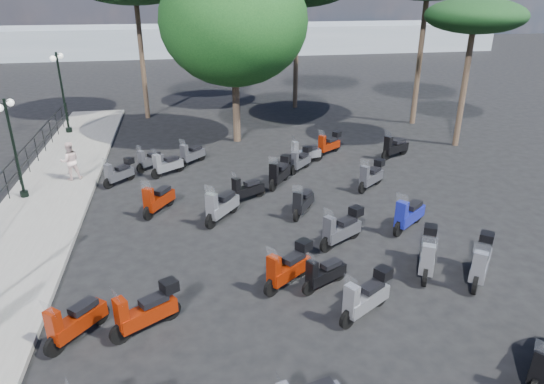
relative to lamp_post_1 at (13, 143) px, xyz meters
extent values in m
plane|color=black|center=(7.32, -4.97, -2.18)|extent=(120.00, 120.00, 0.00)
cube|color=slate|center=(0.82, -1.97, -2.10)|extent=(3.00, 30.00, 0.15)
cylinder|color=black|center=(-0.48, -0.11, -1.48)|extent=(0.04, 0.04, 1.10)
cylinder|color=black|center=(-0.48, 1.26, -1.48)|extent=(0.04, 0.04, 1.10)
cylinder|color=black|center=(-0.48, 2.62, -1.48)|extent=(0.04, 0.04, 1.10)
cylinder|color=black|center=(-0.48, 3.99, -1.48)|extent=(0.04, 0.04, 1.10)
cylinder|color=black|center=(-0.48, 5.36, -1.48)|extent=(0.04, 0.04, 1.10)
cylinder|color=black|center=(-0.48, 6.73, -1.48)|extent=(0.04, 0.04, 1.10)
cylinder|color=black|center=(-0.48, 8.10, -1.48)|extent=(0.04, 0.04, 1.10)
cylinder|color=black|center=(-0.48, 9.47, -1.48)|extent=(0.04, 0.04, 1.10)
cylinder|color=black|center=(-0.48, 10.83, -1.48)|extent=(0.04, 0.04, 1.10)
cylinder|color=black|center=(0.00, 0.00, -1.92)|extent=(0.28, 0.28, 0.21)
cylinder|color=black|center=(0.00, 0.00, -0.25)|extent=(0.10, 0.10, 3.55)
cylinder|color=black|center=(0.00, 0.00, 1.39)|extent=(0.14, 0.80, 0.04)
sphere|color=white|center=(0.05, 0.40, 1.30)|extent=(0.25, 0.25, 0.25)
cylinder|color=black|center=(-0.03, 8.48, -1.91)|extent=(0.32, 0.32, 0.24)
cylinder|color=black|center=(-0.03, 8.48, -0.01)|extent=(0.11, 0.11, 4.03)
cylinder|color=black|center=(-0.03, 8.48, 1.86)|extent=(0.19, 0.90, 0.04)
sphere|color=white|center=(0.05, 8.93, 1.76)|extent=(0.28, 0.28, 0.28)
sphere|color=white|center=(-0.10, 8.04, 1.76)|extent=(0.28, 0.28, 0.28)
imported|color=beige|center=(1.40, 1.46, -1.27)|extent=(0.86, 0.75, 1.51)
cylinder|color=black|center=(2.83, -8.67, -1.93)|extent=(0.39, 0.44, 0.49)
cylinder|color=black|center=(3.62, -7.74, -1.93)|extent=(0.39, 0.44, 0.49)
cube|color=maroon|center=(3.26, -8.17, -1.75)|extent=(1.11, 1.23, 0.34)
cube|color=black|center=(3.37, -8.03, -1.47)|extent=(0.62, 0.66, 0.14)
cube|color=maroon|center=(2.88, -8.61, -1.47)|extent=(0.38, 0.37, 0.71)
plane|color=white|center=(2.84, -8.65, -1.01)|extent=(0.35, 0.31, 0.38)
cylinder|color=black|center=(4.47, -2.46, -1.93)|extent=(0.36, 0.47, 0.50)
cylinder|color=black|center=(5.15, -1.42, -1.93)|extent=(0.36, 0.47, 0.50)
cube|color=maroon|center=(4.84, -1.90, -1.74)|extent=(1.03, 1.32, 0.35)
cube|color=black|center=(4.94, -1.75, -1.45)|extent=(0.60, 0.69, 0.14)
cube|color=maroon|center=(4.52, -2.39, -1.45)|extent=(0.38, 0.36, 0.72)
plane|color=white|center=(4.48, -2.44, -0.99)|extent=(0.37, 0.28, 0.38)
cylinder|color=black|center=(2.85, 0.56, -1.96)|extent=(0.37, 0.38, 0.44)
cylinder|color=black|center=(3.60, 1.36, -1.96)|extent=(0.37, 0.38, 0.44)
cube|color=#424348|center=(3.25, 0.99, -1.79)|extent=(1.04, 1.08, 0.31)
cube|color=black|center=(3.36, 1.10, -1.54)|extent=(0.57, 0.59, 0.13)
cube|color=#424348|center=(2.90, 0.61, -1.54)|extent=(0.34, 0.33, 0.64)
plane|color=white|center=(2.86, 0.57, -1.13)|extent=(0.30, 0.29, 0.34)
cube|color=black|center=(3.61, 1.37, -1.37)|extent=(0.43, 0.43, 0.24)
cylinder|color=black|center=(3.97, 2.09, -1.97)|extent=(0.37, 0.35, 0.42)
cylinder|color=black|center=(4.75, 2.81, -1.97)|extent=(0.37, 0.35, 0.42)
cube|color=#424348|center=(4.39, 2.48, -1.81)|extent=(1.05, 0.99, 0.30)
cube|color=black|center=(4.50, 2.58, -1.56)|extent=(0.57, 0.55, 0.12)
cube|color=#424348|center=(4.02, 2.14, -1.56)|extent=(0.32, 0.33, 0.62)
plane|color=white|center=(3.98, 2.11, -1.16)|extent=(0.28, 0.29, 0.33)
plane|color=white|center=(7.10, -11.39, -1.10)|extent=(0.15, 0.36, 0.35)
cylinder|color=black|center=(4.15, -8.53, -1.93)|extent=(0.48, 0.34, 0.50)
cylinder|color=black|center=(5.21, -7.89, -1.93)|extent=(0.48, 0.34, 0.50)
cube|color=maroon|center=(4.72, -8.18, -1.74)|extent=(1.33, 0.99, 0.35)
cube|color=black|center=(4.87, -8.09, -1.45)|extent=(0.69, 0.58, 0.14)
cube|color=maroon|center=(4.22, -8.49, -1.45)|extent=(0.35, 0.38, 0.72)
plane|color=white|center=(4.16, -8.52, -0.99)|extent=(0.27, 0.38, 0.38)
cube|color=black|center=(5.23, -7.88, -1.27)|extent=(0.47, 0.46, 0.27)
cylinder|color=black|center=(7.68, -7.42, -1.93)|extent=(0.46, 0.38, 0.50)
cylinder|color=black|center=(8.67, -6.67, -1.93)|extent=(0.46, 0.38, 0.50)
cube|color=maroon|center=(8.21, -7.01, -1.74)|extent=(1.28, 1.10, 0.35)
cube|color=black|center=(8.35, -6.91, -1.45)|extent=(0.68, 0.62, 0.14)
cube|color=maroon|center=(7.74, -7.37, -1.45)|extent=(0.37, 0.39, 0.72)
plane|color=white|center=(7.70, -7.41, -0.99)|extent=(0.30, 0.36, 0.38)
cube|color=black|center=(8.68, -6.66, -1.27)|extent=(0.48, 0.48, 0.27)
cylinder|color=black|center=(6.46, -3.46, -1.91)|extent=(0.42, 0.49, 0.53)
cylinder|color=black|center=(7.29, -2.41, -1.91)|extent=(0.42, 0.49, 0.53)
cube|color=#AEB0B8|center=(6.91, -2.89, -1.71)|extent=(1.19, 1.37, 0.38)
cube|color=black|center=(7.02, -2.74, -1.40)|extent=(0.67, 0.73, 0.16)
cube|color=#AEB0B8|center=(6.52, -3.39, -1.40)|extent=(0.41, 0.40, 0.78)
plane|color=white|center=(6.47, -3.44, -0.90)|extent=(0.39, 0.33, 0.41)
cylinder|color=black|center=(4.62, 1.26, -1.95)|extent=(0.43, 0.35, 0.46)
cylinder|color=black|center=(5.54, 1.93, -1.95)|extent=(0.43, 0.35, 0.46)
cube|color=#95969D|center=(5.11, 1.62, -1.78)|extent=(1.19, 0.99, 0.32)
cube|color=black|center=(5.25, 1.72, -1.51)|extent=(0.63, 0.57, 0.13)
cube|color=#95969D|center=(4.68, 1.30, -1.51)|extent=(0.34, 0.35, 0.67)
plane|color=white|center=(4.63, 1.27, -1.08)|extent=(0.27, 0.34, 0.35)
cylinder|color=black|center=(5.72, 2.39, -1.95)|extent=(0.38, 0.39, 0.45)
cylinder|color=black|center=(6.51, 3.19, -1.95)|extent=(0.38, 0.39, 0.45)
cube|color=#424348|center=(6.15, 2.82, -1.78)|extent=(1.09, 1.10, 0.32)
cube|color=black|center=(6.26, 2.94, -1.52)|extent=(0.60, 0.60, 0.13)
cube|color=#424348|center=(5.77, 2.44, -1.52)|extent=(0.35, 0.35, 0.66)
plane|color=white|center=(5.73, 2.40, -1.09)|extent=(0.31, 0.30, 0.35)
cylinder|color=black|center=(9.14, -8.95, -1.93)|extent=(0.47, 0.35, 0.49)
cylinder|color=black|center=(10.19, -8.30, -1.93)|extent=(0.47, 0.35, 0.49)
cube|color=#95969D|center=(9.71, -8.60, -1.74)|extent=(1.32, 1.01, 0.35)
cube|color=black|center=(9.86, -8.50, -1.46)|extent=(0.69, 0.59, 0.14)
cube|color=#95969D|center=(9.21, -8.91, -1.46)|extent=(0.36, 0.38, 0.72)
plane|color=white|center=(9.16, -8.94, -0.99)|extent=(0.28, 0.37, 0.38)
cube|color=black|center=(10.21, -8.29, -1.27)|extent=(0.47, 0.46, 0.27)
cylinder|color=black|center=(8.61, -7.56, -1.96)|extent=(0.42, 0.28, 0.43)
cylinder|color=black|center=(9.56, -7.07, -1.96)|extent=(0.42, 0.28, 0.43)
cube|color=black|center=(9.13, -7.29, -1.80)|extent=(1.17, 0.80, 0.30)
cube|color=black|center=(9.26, -7.22, -1.55)|extent=(0.60, 0.48, 0.13)
cube|color=black|center=(8.67, -7.53, -1.55)|extent=(0.30, 0.33, 0.63)
plane|color=white|center=(8.63, -7.55, -1.15)|extent=(0.22, 0.33, 0.33)
cylinder|color=black|center=(7.41, -1.81, -1.95)|extent=(0.44, 0.30, 0.45)
cylinder|color=black|center=(8.40, -1.27, -1.95)|extent=(0.44, 0.30, 0.45)
cube|color=black|center=(7.95, -1.52, -1.78)|extent=(1.22, 0.86, 0.32)
cube|color=black|center=(8.09, -1.44, -1.52)|extent=(0.63, 0.52, 0.13)
cube|color=black|center=(7.48, -1.77, -1.52)|extent=(0.32, 0.35, 0.66)
plane|color=white|center=(7.43, -1.80, -1.10)|extent=(0.24, 0.35, 0.35)
cylinder|color=black|center=(8.97, -0.84, -1.93)|extent=(0.36, 0.47, 0.49)
cylinder|color=black|center=(9.67, 0.18, -1.93)|extent=(0.36, 0.47, 0.49)
cube|color=black|center=(9.35, -0.29, -1.74)|extent=(1.04, 1.30, 0.35)
cube|color=black|center=(9.45, -0.15, -1.46)|extent=(0.60, 0.68, 0.14)
cube|color=black|center=(9.02, -0.78, -1.46)|extent=(0.38, 0.36, 0.72)
plane|color=white|center=(8.98, -0.83, -0.99)|extent=(0.37, 0.29, 0.38)
cube|color=black|center=(9.68, 0.19, -1.27)|extent=(0.47, 0.47, 0.27)
cylinder|color=black|center=(10.13, 0.69, -1.96)|extent=(0.36, 0.38, 0.43)
cylinder|color=black|center=(10.87, 1.48, -1.96)|extent=(0.36, 0.38, 0.43)
cube|color=#424348|center=(10.53, 1.12, -1.80)|extent=(1.03, 1.07, 0.31)
cube|color=black|center=(10.64, 1.23, -1.54)|extent=(0.57, 0.58, 0.13)
cube|color=#424348|center=(10.18, 0.74, -1.54)|extent=(0.33, 0.33, 0.63)
plane|color=white|center=(10.14, 0.70, -1.14)|extent=(0.30, 0.29, 0.34)
cube|color=black|center=(10.89, 1.49, -1.38)|extent=(0.42, 0.42, 0.24)
cylinder|color=black|center=(12.73, -8.27, -1.92)|extent=(0.42, 0.47, 0.52)
cylinder|color=black|center=(13.56, -7.27, -1.92)|extent=(0.42, 0.47, 0.52)
cube|color=#AEB0B8|center=(13.18, -7.73, -1.72)|extent=(1.19, 1.32, 0.37)
cube|color=black|center=(13.30, -7.58, -1.42)|extent=(0.67, 0.71, 0.15)
cube|color=#AEB0B8|center=(12.78, -8.20, -1.42)|extent=(0.40, 0.39, 0.76)
plane|color=white|center=(12.74, -8.25, -0.93)|extent=(0.37, 0.33, 0.40)
cube|color=black|center=(13.58, -7.25, -1.22)|extent=(0.50, 0.51, 0.28)
cylinder|color=black|center=(9.65, -5.58, -1.93)|extent=(0.48, 0.35, 0.50)
cylinder|color=black|center=(10.72, -4.94, -1.93)|extent=(0.48, 0.35, 0.50)
cube|color=#424348|center=(10.23, -5.23, -1.74)|extent=(1.34, 1.00, 0.35)
cube|color=black|center=(10.38, -5.14, -1.45)|extent=(0.69, 0.59, 0.15)
cube|color=#424348|center=(9.73, -5.54, -1.45)|extent=(0.36, 0.38, 0.73)
plane|color=white|center=(9.67, -5.57, -0.98)|extent=(0.27, 0.38, 0.39)
cube|color=black|center=(10.74, -4.93, -1.26)|extent=(0.47, 0.47, 0.27)
cylinder|color=black|center=(12.11, -5.07, -1.92)|extent=(0.47, 0.40, 0.52)
cylinder|color=black|center=(13.13, -4.27, -1.92)|extent=(0.47, 0.40, 0.52)
cube|color=#192199|center=(12.67, -4.64, -1.72)|extent=(1.33, 1.15, 0.37)
cube|color=black|center=(12.81, -4.52, -1.42)|extent=(0.71, 0.65, 0.15)
cube|color=#192199|center=(12.18, -5.02, -1.42)|extent=(0.39, 0.40, 0.76)
plane|color=white|center=(12.13, -5.06, -0.94)|extent=(0.32, 0.38, 0.40)
cylinder|color=black|center=(9.26, -3.48, -1.94)|extent=(0.34, 0.44, 0.46)
cylinder|color=black|center=(9.91, -2.51, -1.94)|extent=(0.34, 0.44, 0.46)
cube|color=black|center=(9.61, -2.96, -1.77)|extent=(0.98, 1.23, 0.33)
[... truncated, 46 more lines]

